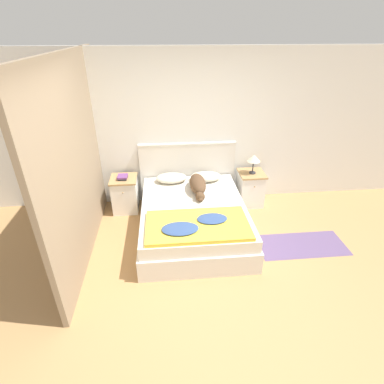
% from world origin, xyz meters
% --- Properties ---
extents(ground_plane, '(16.00, 16.00, 0.00)m').
position_xyz_m(ground_plane, '(0.00, 0.00, 0.00)').
color(ground_plane, tan).
extents(wall_back, '(9.00, 0.06, 2.55)m').
position_xyz_m(wall_back, '(0.00, 2.13, 1.27)').
color(wall_back, white).
rests_on(wall_back, ground_plane).
extents(wall_side_left, '(0.06, 3.10, 2.55)m').
position_xyz_m(wall_side_left, '(-1.49, 1.05, 1.27)').
color(wall_side_left, gray).
rests_on(wall_side_left, ground_plane).
extents(bed, '(1.57, 1.98, 0.50)m').
position_xyz_m(bed, '(0.01, 1.05, 0.24)').
color(bed, silver).
rests_on(bed, ground_plane).
extents(headboard, '(1.65, 0.06, 1.09)m').
position_xyz_m(headboard, '(0.01, 2.06, 0.57)').
color(headboard, silver).
rests_on(headboard, ground_plane).
extents(nightstand_left, '(0.43, 0.46, 0.60)m').
position_xyz_m(nightstand_left, '(-1.08, 1.82, 0.30)').
color(nightstand_left, white).
rests_on(nightstand_left, ground_plane).
extents(nightstand_right, '(0.43, 0.46, 0.60)m').
position_xyz_m(nightstand_right, '(1.09, 1.82, 0.30)').
color(nightstand_right, white).
rests_on(nightstand_right, ground_plane).
extents(pillow_left, '(0.52, 0.33, 0.14)m').
position_xyz_m(pillow_left, '(-0.28, 1.82, 0.56)').
color(pillow_left, beige).
rests_on(pillow_left, bed).
extents(pillow_right, '(0.52, 0.33, 0.14)m').
position_xyz_m(pillow_right, '(0.30, 1.82, 0.56)').
color(pillow_right, beige).
rests_on(pillow_right, bed).
extents(quilt, '(1.34, 0.75, 0.09)m').
position_xyz_m(quilt, '(-0.00, 0.48, 0.53)').
color(quilt, yellow).
rests_on(quilt, bed).
extents(dog, '(0.25, 0.80, 0.24)m').
position_xyz_m(dog, '(0.12, 1.45, 0.61)').
color(dog, brown).
rests_on(dog, bed).
extents(book_stack, '(0.16, 0.20, 0.06)m').
position_xyz_m(book_stack, '(-1.08, 1.80, 0.63)').
color(book_stack, '#232328').
rests_on(book_stack, nightstand_left).
extents(table_lamp, '(0.22, 0.22, 0.33)m').
position_xyz_m(table_lamp, '(1.09, 1.80, 0.86)').
color(table_lamp, '#2D2D33').
rests_on(table_lamp, nightstand_right).
extents(rug, '(1.26, 0.58, 0.00)m').
position_xyz_m(rug, '(1.54, 0.58, 0.00)').
color(rug, '#604C75').
rests_on(rug, ground_plane).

